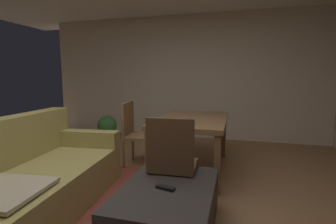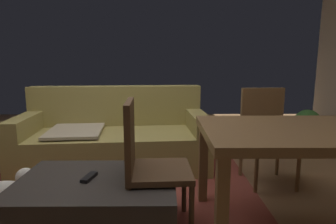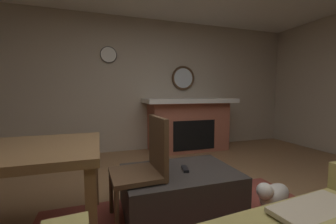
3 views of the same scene
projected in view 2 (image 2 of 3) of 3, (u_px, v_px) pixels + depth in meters
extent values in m
plane|color=olive|center=(109.00, 198.00, 2.50)|extent=(8.28, 8.28, 0.00)
cube|color=brown|center=(115.00, 191.00, 2.62)|extent=(2.60, 2.00, 0.01)
cube|color=#9E8E4C|center=(115.00, 149.00, 3.21)|extent=(2.13, 1.09, 0.42)
cube|color=#9E8E4C|center=(116.00, 105.00, 3.49)|extent=(2.07, 0.37, 0.48)
cube|color=#9E8E4C|center=(197.00, 121.00, 3.24)|extent=(0.26, 0.94, 0.20)
cube|color=#9E8E4C|center=(27.00, 124.00, 3.07)|extent=(0.26, 0.94, 0.20)
cube|color=tan|center=(77.00, 129.00, 3.13)|extent=(0.64, 0.84, 0.03)
cube|color=#2D2826|center=(98.00, 206.00, 1.96)|extent=(1.07, 0.75, 0.40)
cube|color=black|center=(89.00, 177.00, 1.93)|extent=(0.08, 0.17, 0.02)
cube|color=brown|center=(312.00, 132.00, 1.94)|extent=(1.49, 0.92, 0.06)
cube|color=brown|center=(203.00, 163.00, 2.39)|extent=(0.07, 0.07, 0.68)
cube|color=brown|center=(221.00, 213.00, 1.60)|extent=(0.07, 0.07, 0.68)
cube|color=brown|center=(269.00, 141.00, 2.73)|extent=(0.48, 0.48, 0.04)
cube|color=brown|center=(262.00, 111.00, 2.88)|extent=(0.44, 0.08, 0.48)
cylinder|color=brown|center=(298.00, 170.00, 2.59)|extent=(0.04, 0.04, 0.41)
cylinder|color=brown|center=(256.00, 172.00, 2.56)|extent=(0.04, 0.04, 0.41)
cylinder|color=brown|center=(278.00, 156.00, 2.98)|extent=(0.04, 0.04, 0.41)
cylinder|color=brown|center=(241.00, 157.00, 2.95)|extent=(0.04, 0.04, 0.41)
cube|color=#513823|center=(159.00, 171.00, 1.98)|extent=(0.46, 0.46, 0.04)
cube|color=#513823|center=(130.00, 136.00, 1.92)|extent=(0.06, 0.44, 0.48)
cylinder|color=#513823|center=(184.00, 188.00, 2.22)|extent=(0.04, 0.04, 0.41)
cylinder|color=#513823|center=(191.00, 215.00, 1.83)|extent=(0.04, 0.04, 0.41)
cylinder|color=#513823|center=(133.00, 190.00, 2.20)|extent=(0.04, 0.04, 0.41)
cylinder|color=#513823|center=(129.00, 217.00, 1.80)|extent=(0.04, 0.04, 0.41)
cylinder|color=beige|center=(306.00, 143.00, 3.84)|extent=(0.20, 0.20, 0.22)
ellipsoid|color=#387233|center=(307.00, 124.00, 3.79)|extent=(0.37, 0.37, 0.40)
sphere|color=silver|center=(25.00, 177.00, 2.31)|extent=(0.15, 0.15, 0.15)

